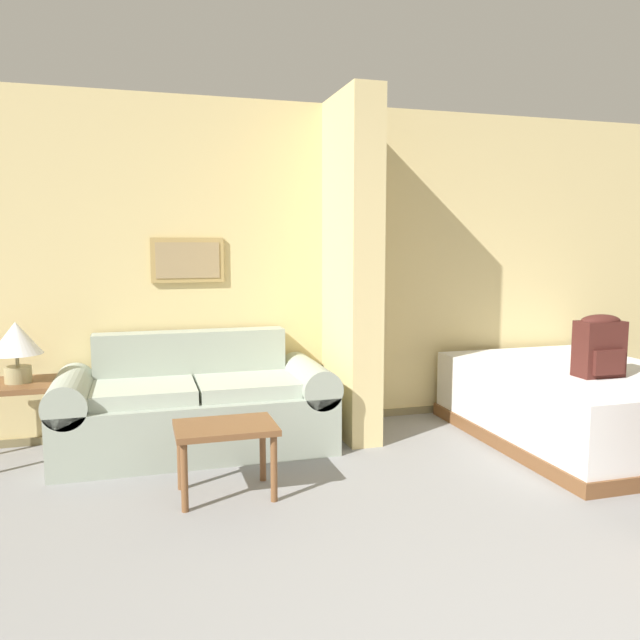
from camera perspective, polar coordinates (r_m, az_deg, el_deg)
wall_back at (r=5.24m, az=2.21°, el=4.85°), size 7.35×0.16×2.60m
wall_partition_pillar at (r=4.79m, az=2.89°, el=4.72°), size 0.24×0.77×2.60m
couch at (r=4.65m, az=-11.30°, el=-7.80°), size 1.96×0.84×0.83m
coffee_table at (r=3.77m, az=-8.64°, el=-10.39°), size 0.59×0.42×0.43m
side_table at (r=4.71m, az=-25.79°, el=-6.14°), size 0.50×0.50×0.56m
table_lamp at (r=4.65m, az=-26.02°, el=-1.85°), size 0.34×0.34×0.41m
bed at (r=5.17m, az=22.51°, el=-7.03°), size 1.46×1.95×0.56m
backpack at (r=4.80m, az=24.21°, el=-2.07°), size 0.32×0.21×0.44m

